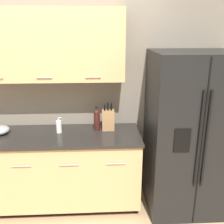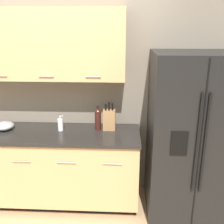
{
  "view_description": "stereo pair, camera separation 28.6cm",
  "coord_description": "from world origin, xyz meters",
  "px_view_note": "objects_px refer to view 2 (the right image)",
  "views": [
    {
      "loc": [
        0.49,
        -1.67,
        2.04
      ],
      "look_at": [
        0.63,
        1.05,
        1.15
      ],
      "focal_mm": 42.0,
      "sensor_mm": 36.0,
      "label": 1
    },
    {
      "loc": [
        0.77,
        -1.67,
        2.04
      ],
      "look_at": [
        0.63,
        1.05,
        1.15
      ],
      "focal_mm": 42.0,
      "sensor_mm": 36.0,
      "label": 2
    }
  ],
  "objects_px": {
    "knife_block": "(109,119)",
    "wine_bottle": "(98,119)",
    "soap_dispenser": "(60,124)",
    "mixing_bowl": "(4,126)",
    "refrigerator": "(190,137)"
  },
  "relations": [
    {
      "from": "wine_bottle",
      "to": "refrigerator",
      "type": "bearing_deg",
      "value": -9.15
    },
    {
      "from": "refrigerator",
      "to": "soap_dispenser",
      "type": "xyz_separation_m",
      "value": [
        -1.45,
        0.12,
        0.07
      ]
    },
    {
      "from": "knife_block",
      "to": "soap_dispenser",
      "type": "xyz_separation_m",
      "value": [
        -0.56,
        -0.06,
        -0.05
      ]
    },
    {
      "from": "refrigerator",
      "to": "knife_block",
      "type": "distance_m",
      "value": 0.92
    },
    {
      "from": "soap_dispenser",
      "to": "refrigerator",
      "type": "bearing_deg",
      "value": -4.6
    },
    {
      "from": "soap_dispenser",
      "to": "mixing_bowl",
      "type": "bearing_deg",
      "value": -179.11
    },
    {
      "from": "refrigerator",
      "to": "knife_block",
      "type": "relative_size",
      "value": 5.54
    },
    {
      "from": "knife_block",
      "to": "soap_dispenser",
      "type": "height_order",
      "value": "knife_block"
    },
    {
      "from": "knife_block",
      "to": "wine_bottle",
      "type": "height_order",
      "value": "knife_block"
    },
    {
      "from": "refrigerator",
      "to": "knife_block",
      "type": "bearing_deg",
      "value": 168.77
    },
    {
      "from": "refrigerator",
      "to": "wine_bottle",
      "type": "height_order",
      "value": "refrigerator"
    },
    {
      "from": "wine_bottle",
      "to": "mixing_bowl",
      "type": "height_order",
      "value": "wine_bottle"
    },
    {
      "from": "mixing_bowl",
      "to": "refrigerator",
      "type": "bearing_deg",
      "value": -2.88
    },
    {
      "from": "refrigerator",
      "to": "wine_bottle",
      "type": "distance_m",
      "value": 1.04
    },
    {
      "from": "knife_block",
      "to": "wine_bottle",
      "type": "bearing_deg",
      "value": -174.46
    }
  ]
}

